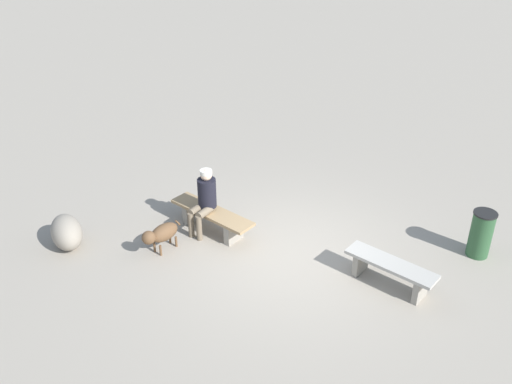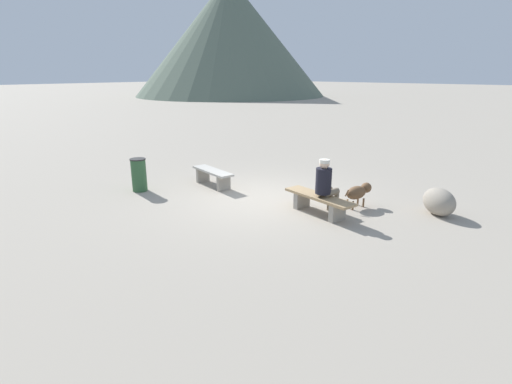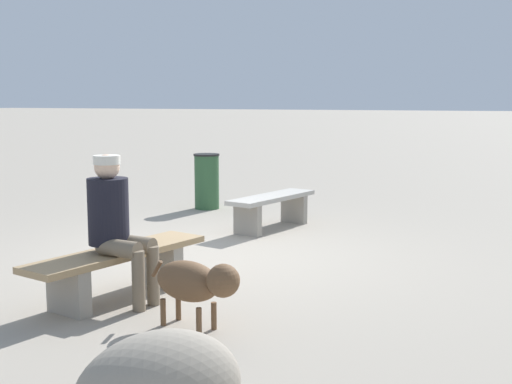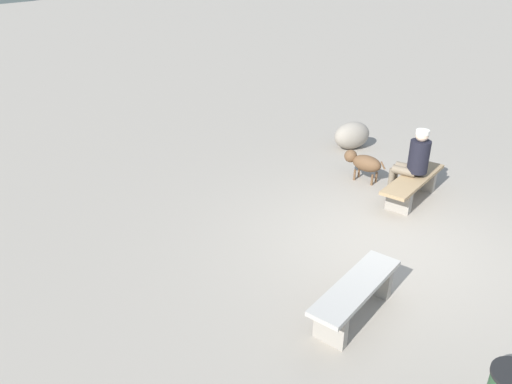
# 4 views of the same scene
# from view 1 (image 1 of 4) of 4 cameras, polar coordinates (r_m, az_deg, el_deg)

# --- Properties ---
(ground) EXTENTS (210.00, 210.00, 0.06)m
(ground) POSITION_cam_1_polar(r_m,az_deg,el_deg) (10.62, 3.46, -6.31)
(ground) COLOR #9E9384
(bench_left) EXTENTS (1.63, 0.72, 0.47)m
(bench_left) POSITION_cam_1_polar(r_m,az_deg,el_deg) (9.93, 13.23, -7.49)
(bench_left) COLOR gray
(bench_left) RESTS_ON ground
(bench_right) EXTENTS (1.89, 0.80, 0.44)m
(bench_right) POSITION_cam_1_polar(r_m,az_deg,el_deg) (11.11, -4.39, -2.49)
(bench_right) COLOR gray
(bench_right) RESTS_ON ground
(seated_person) EXTENTS (0.39, 0.64, 1.30)m
(seated_person) POSITION_cam_1_polar(r_m,az_deg,el_deg) (10.89, -5.12, -0.48)
(seated_person) COLOR black
(seated_person) RESTS_ON ground
(dog) EXTENTS (0.44, 0.86, 0.56)m
(dog) POSITION_cam_1_polar(r_m,az_deg,el_deg) (10.60, -9.43, -4.11)
(dog) COLOR brown
(dog) RESTS_ON ground
(trash_bin) EXTENTS (0.42, 0.42, 0.90)m
(trash_bin) POSITION_cam_1_polar(r_m,az_deg,el_deg) (11.09, 21.49, -3.90)
(trash_bin) COLOR #2D5633
(trash_bin) RESTS_ON ground
(boulder) EXTENTS (1.04, 0.97, 0.62)m
(boulder) POSITION_cam_1_polar(r_m,az_deg,el_deg) (11.19, -18.34, -3.82)
(boulder) COLOR gray
(boulder) RESTS_ON ground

